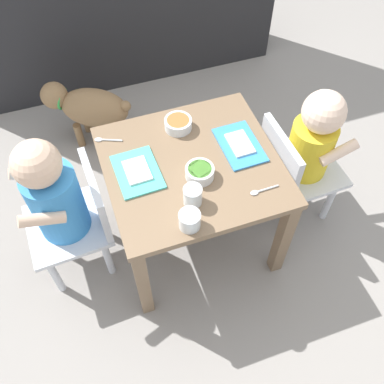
# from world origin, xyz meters

# --- Properties ---
(ground_plane) EXTENTS (7.00, 7.00, 0.00)m
(ground_plane) POSITION_xyz_m (0.00, 0.00, 0.00)
(ground_plane) COLOR gray
(dining_table) EXTENTS (0.59, 0.56, 0.46)m
(dining_table) POSITION_xyz_m (0.00, 0.00, 0.38)
(dining_table) COLOR #7A6047
(dining_table) RESTS_ON ground
(seated_child_left) EXTENTS (0.29, 0.29, 0.68)m
(seated_child_left) POSITION_xyz_m (-0.46, 0.04, 0.42)
(seated_child_left) COLOR silver
(seated_child_left) RESTS_ON ground
(seated_child_right) EXTENTS (0.29, 0.29, 0.64)m
(seated_child_right) POSITION_xyz_m (0.46, -0.01, 0.40)
(seated_child_right) COLOR silver
(seated_child_right) RESTS_ON ground
(dog) EXTENTS (0.41, 0.31, 0.32)m
(dog) POSITION_xyz_m (-0.27, 0.67, 0.21)
(dog) COLOR olive
(dog) RESTS_ON ground
(food_tray_left) EXTENTS (0.15, 0.20, 0.02)m
(food_tray_left) POSITION_xyz_m (-0.18, 0.02, 0.47)
(food_tray_left) COLOR #4CC6BC
(food_tray_left) RESTS_ON dining_table
(food_tray_right) EXTENTS (0.14, 0.21, 0.02)m
(food_tray_right) POSITION_xyz_m (0.18, 0.02, 0.47)
(food_tray_right) COLOR #388CD8
(food_tray_right) RESTS_ON dining_table
(water_cup_left) EXTENTS (0.06, 0.06, 0.07)m
(water_cup_left) POSITION_xyz_m (-0.05, -0.15, 0.49)
(water_cup_left) COLOR white
(water_cup_left) RESTS_ON dining_table
(water_cup_right) EXTENTS (0.07, 0.07, 0.06)m
(water_cup_right) POSITION_xyz_m (-0.09, -0.23, 0.49)
(water_cup_right) COLOR white
(water_cup_right) RESTS_ON dining_table
(veggie_bowl_near) EXTENTS (0.10, 0.10, 0.04)m
(veggie_bowl_near) POSITION_xyz_m (0.01, 0.18, 0.48)
(veggie_bowl_near) COLOR white
(veggie_bowl_near) RESTS_ON dining_table
(cereal_bowl_right_side) EXTENTS (0.10, 0.10, 0.04)m
(cereal_bowl_right_side) POSITION_xyz_m (0.01, -0.06, 0.49)
(cereal_bowl_right_side) COLOR white
(cereal_bowl_right_side) RESTS_ON dining_table
(spoon_by_left_tray) EXTENTS (0.10, 0.05, 0.01)m
(spoon_by_left_tray) POSITION_xyz_m (-0.25, 0.20, 0.47)
(spoon_by_left_tray) COLOR silver
(spoon_by_left_tray) RESTS_ON dining_table
(spoon_by_right_tray) EXTENTS (0.10, 0.02, 0.01)m
(spoon_by_right_tray) POSITION_xyz_m (0.17, -0.18, 0.47)
(spoon_by_right_tray) COLOR silver
(spoon_by_right_tray) RESTS_ON dining_table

